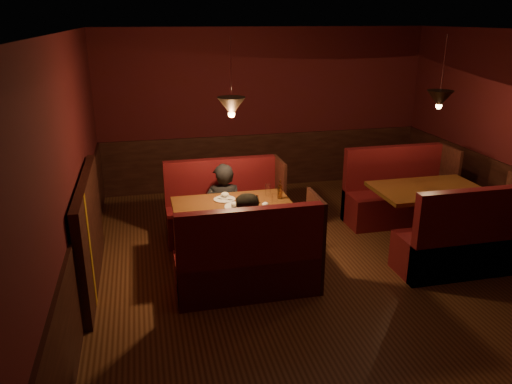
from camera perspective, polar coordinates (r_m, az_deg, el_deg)
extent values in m
cube|color=#492513|center=(6.53, 8.59, -8.80)|extent=(6.00, 7.00, 0.01)
cube|color=black|center=(5.77, 10.09, 17.63)|extent=(6.00, 7.00, 0.01)
cube|color=#451015|center=(9.24, 1.06, 9.38)|extent=(6.00, 0.01, 2.90)
cube|color=#451015|center=(5.61, -20.49, 1.51)|extent=(0.01, 7.00, 2.90)
cube|color=black|center=(9.43, 1.06, 3.66)|extent=(6.00, 0.04, 1.00)
cube|color=black|center=(5.95, -19.18, -7.21)|extent=(0.04, 7.00, 1.00)
cube|color=black|center=(6.24, -18.47, -4.33)|extent=(0.10, 2.20, 1.30)
cube|color=#B07D1B|center=(5.74, -18.37, -6.45)|extent=(0.01, 0.12, 1.30)
cylinder|color=#333333|center=(5.95, -2.89, 13.54)|extent=(0.01, 0.01, 0.80)
cone|color=black|center=(6.00, -2.83, 9.74)|extent=(0.34, 0.34, 0.22)
sphere|color=#FFBF72|center=(6.02, -2.82, 8.89)|extent=(0.08, 0.08, 0.08)
cylinder|color=#333333|center=(6.93, 20.64, 13.19)|extent=(0.01, 0.01, 0.80)
cone|color=black|center=(6.98, 20.25, 9.94)|extent=(0.34, 0.34, 0.22)
sphere|color=#FFBF72|center=(6.99, 20.16, 9.21)|extent=(0.08, 0.08, 0.08)
cube|color=#513213|center=(6.34, -2.64, -1.63)|extent=(1.51, 0.92, 0.05)
cylinder|color=black|center=(6.50, -2.59, -4.97)|extent=(0.15, 0.15, 0.76)
cylinder|color=black|center=(6.65, -2.54, -7.76)|extent=(0.60, 0.60, 0.04)
cylinder|color=silver|center=(6.21, -2.23, -1.72)|extent=(0.30, 0.30, 0.02)
cube|color=black|center=(6.26, -1.85, -1.27)|extent=(0.10, 0.09, 0.04)
ellipsoid|color=silver|center=(6.18, -2.53, -1.43)|extent=(0.08, 0.08, 0.06)
cube|color=tan|center=(6.13, -0.73, -1.74)|extent=(0.09, 0.08, 0.03)
cylinder|color=silver|center=(6.15, -2.05, -1.78)|extent=(0.10, 0.11, 0.01)
cylinder|color=silver|center=(6.48, -3.62, -0.85)|extent=(0.28, 0.28, 0.02)
ellipsoid|color=beige|center=(6.55, -3.58, -0.28)|extent=(0.11, 0.11, 0.06)
cube|color=silver|center=(6.44, -3.51, -0.86)|extent=(0.20, 0.12, 0.00)
cylinder|color=white|center=(6.36, 0.03, -0.83)|extent=(0.06, 0.06, 0.09)
cylinder|color=white|center=(6.59, 1.38, 0.22)|extent=(0.08, 0.08, 0.16)
cylinder|color=white|center=(6.22, 2.15, -0.99)|extent=(0.08, 0.08, 0.16)
cylinder|color=#47230F|center=(6.51, 2.75, -0.01)|extent=(0.06, 0.06, 0.17)
cylinder|color=#47230F|center=(6.47, 2.77, 1.03)|extent=(0.03, 0.03, 0.08)
ellipsoid|color=white|center=(6.25, 1.05, -1.41)|extent=(0.12, 0.12, 0.05)
cube|color=#550E19|center=(7.26, -3.72, -3.45)|extent=(1.62, 0.59, 0.49)
cube|color=#550E19|center=(7.35, -4.07, -0.44)|extent=(1.62, 0.13, 1.13)
cube|color=black|center=(7.31, 2.67, -0.54)|extent=(0.04, 0.59, 1.13)
cube|color=#550E19|center=(5.87, -1.13, -9.24)|extent=(1.62, 0.59, 0.49)
cube|color=#550E19|center=(5.52, -0.65, -7.41)|extent=(1.62, 0.13, 1.13)
cube|color=black|center=(5.93, 6.77, -5.56)|extent=(0.04, 0.59, 1.13)
cube|color=#513213|center=(7.26, 19.12, 0.25)|extent=(1.48, 0.95, 0.06)
cylinder|color=black|center=(7.40, 18.77, -2.81)|extent=(0.16, 0.16, 0.78)
cylinder|color=black|center=(7.54, 18.47, -5.40)|extent=(0.62, 0.62, 0.04)
cube|color=#550E19|center=(8.09, 15.74, -1.65)|extent=(1.59, 0.61, 0.50)
cube|color=#550E19|center=(8.18, 15.17, 1.11)|extent=(1.59, 0.13, 1.17)
cube|color=black|center=(8.40, 20.87, 0.98)|extent=(0.04, 0.61, 1.17)
cube|color=#550E19|center=(6.84, 22.12, -6.33)|extent=(1.59, 0.61, 0.50)
cube|color=#550E19|center=(6.54, 23.66, -4.53)|extent=(1.59, 0.13, 1.17)
imported|color=black|center=(6.93, -3.79, 0.00)|extent=(0.58, 0.41, 1.52)
imported|color=black|center=(5.84, -0.61, -3.91)|extent=(0.82, 0.69, 1.48)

